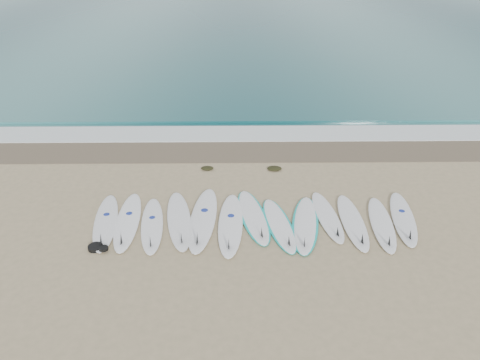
{
  "coord_description": "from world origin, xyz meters",
  "views": [
    {
      "loc": [
        -0.45,
        -9.29,
        5.89
      ],
      "look_at": [
        -0.31,
        1.34,
        0.4
      ],
      "focal_mm": 35.0,
      "sensor_mm": 36.0,
      "label": 1
    }
  ],
  "objects_px": {
    "surfboard_0": "(105,223)",
    "surfboard_12": "(404,219)",
    "leash_coil": "(97,248)",
    "surfboard_6": "(254,217)"
  },
  "relations": [
    {
      "from": "leash_coil",
      "to": "surfboard_6",
      "type": "bearing_deg",
      "value": 19.76
    },
    {
      "from": "surfboard_6",
      "to": "surfboard_12",
      "type": "bearing_deg",
      "value": -12.01
    },
    {
      "from": "surfboard_6",
      "to": "surfboard_12",
      "type": "relative_size",
      "value": 1.02
    },
    {
      "from": "surfboard_12",
      "to": "leash_coil",
      "type": "height_order",
      "value": "surfboard_12"
    },
    {
      "from": "surfboard_0",
      "to": "surfboard_6",
      "type": "distance_m",
      "value": 3.45
    },
    {
      "from": "surfboard_0",
      "to": "leash_coil",
      "type": "distance_m",
      "value": 0.98
    },
    {
      "from": "surfboard_0",
      "to": "leash_coil",
      "type": "relative_size",
      "value": 5.63
    },
    {
      "from": "surfboard_0",
      "to": "surfboard_12",
      "type": "bearing_deg",
      "value": -7.52
    },
    {
      "from": "surfboard_0",
      "to": "leash_coil",
      "type": "xyz_separation_m",
      "value": [
        0.07,
        -0.98,
        -0.01
      ]
    },
    {
      "from": "leash_coil",
      "to": "surfboard_0",
      "type": "bearing_deg",
      "value": 93.8
    }
  ]
}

